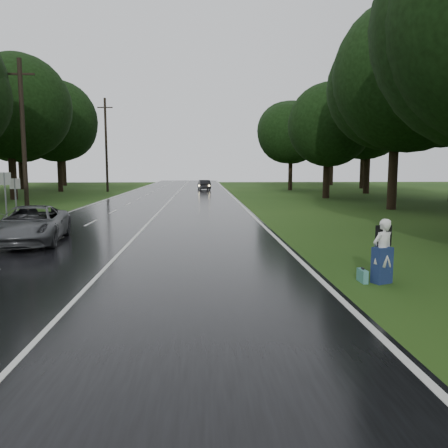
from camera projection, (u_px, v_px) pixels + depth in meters
The scene contains 16 objects.
ground at pixel (73, 304), 9.66m from camera, with size 160.00×160.00×0.00m, color #274715.
road at pixel (160, 212), 29.48m from camera, with size 12.00×140.00×0.04m, color black.
lane_center at pixel (160, 211), 29.48m from camera, with size 0.12×140.00×0.01m, color silver.
grey_car at pixel (31, 225), 17.16m from camera, with size 2.32×5.03×1.40m, color #4C4E51.
far_car at pixel (204, 185), 57.76m from camera, with size 1.33×3.83×1.26m, color black.
hitchhiker at pixel (382, 253), 11.31m from camera, with size 0.70×0.68×1.64m.
suitcase at pixel (362, 276), 11.45m from camera, with size 0.13×0.46×0.33m, color teal.
utility_pole_mid at pixel (28, 213), 29.06m from camera, with size 1.80×0.28×9.64m, color black, non-canonical shape.
utility_pole_far at pixel (108, 192), 53.88m from camera, with size 1.80×0.28×10.97m, color black, non-canonical shape.
road_sign_a at pixel (7, 224), 23.03m from camera, with size 0.64×0.10×2.66m, color white, non-canonical shape.
road_sign_b at pixel (17, 222), 24.25m from camera, with size 0.56×0.10×2.32m, color white, non-canonical shape.
tree_left_e at pixel (14, 199), 40.95m from camera, with size 9.15×9.15×14.30m, color black, non-canonical shape.
tree_left_f at pixel (61, 192), 54.17m from camera, with size 9.06×9.06×14.15m, color black, non-canonical shape.
tree_right_d at pixel (391, 209), 31.29m from camera, with size 9.84×9.84×15.37m, color black, non-canonical shape.
tree_right_e at pixel (326, 198), 42.78m from camera, with size 7.47×7.47×11.68m, color black, non-canonical shape.
tree_right_f at pixel (290, 190), 57.61m from camera, with size 8.22×8.22×12.84m, color black, non-canonical shape.
Camera 1 is at (2.77, -9.52, 2.91)m, focal length 36.08 mm.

